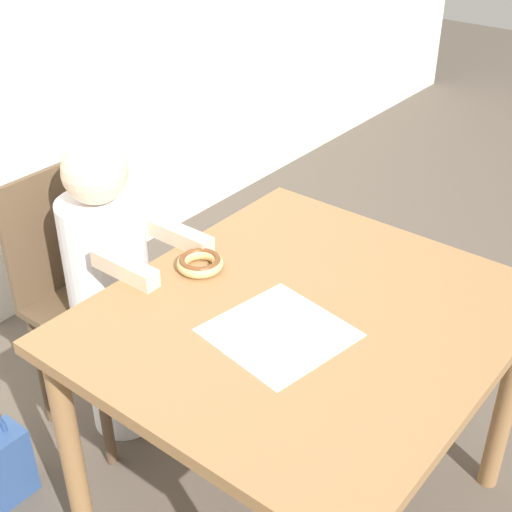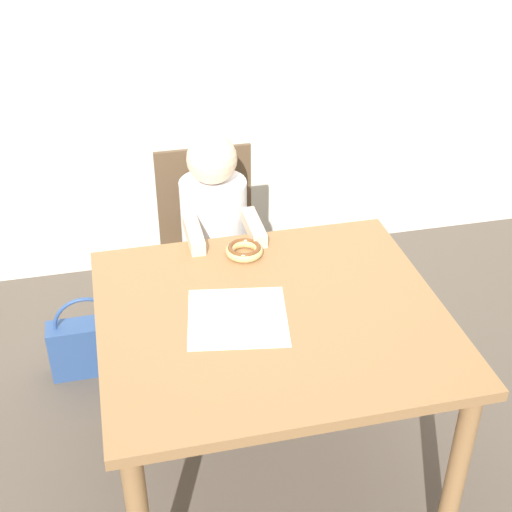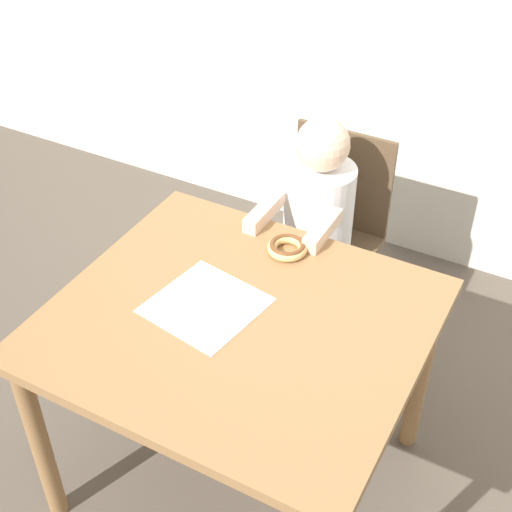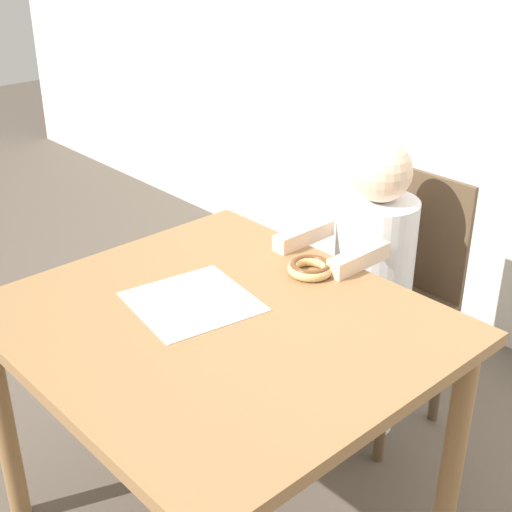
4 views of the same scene
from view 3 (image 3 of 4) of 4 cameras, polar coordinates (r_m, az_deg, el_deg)
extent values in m
plane|color=brown|center=(2.62, -1.20, -16.92)|extent=(12.00, 12.00, 0.00)
cube|color=olive|center=(2.07, -1.47, -5.28)|extent=(1.06, 0.95, 0.03)
cylinder|color=olive|center=(2.35, -16.91, -14.10)|extent=(0.06, 0.06, 0.71)
cylinder|color=olive|center=(2.77, -5.56, -2.51)|extent=(0.06, 0.06, 0.71)
cylinder|color=olive|center=(2.50, 13.05, -9.13)|extent=(0.06, 0.06, 0.71)
cube|color=brown|center=(2.77, 5.18, 0.47)|extent=(0.39, 0.38, 0.03)
cube|color=brown|center=(2.78, 6.98, 6.09)|extent=(0.39, 0.02, 0.42)
cylinder|color=brown|center=(2.86, 0.64, -4.05)|extent=(0.04, 0.04, 0.45)
cylinder|color=brown|center=(2.77, 6.67, -6.19)|extent=(0.04, 0.04, 0.45)
cylinder|color=brown|center=(3.08, 3.36, -0.61)|extent=(0.04, 0.04, 0.45)
cylinder|color=brown|center=(2.99, 9.02, -2.47)|extent=(0.04, 0.04, 0.45)
cylinder|color=white|center=(2.88, 4.54, -3.61)|extent=(0.22, 0.22, 0.48)
cylinder|color=white|center=(2.61, 5.01, 3.42)|extent=(0.26, 0.26, 0.38)
sphere|color=beige|center=(2.46, 5.37, 8.87)|extent=(0.19, 0.19, 0.19)
cube|color=beige|center=(2.43, 0.66, 3.55)|extent=(0.05, 0.22, 0.05)
cube|color=beige|center=(2.35, 5.35, 2.10)|extent=(0.05, 0.22, 0.05)
torus|color=#DBB270|center=(2.28, 2.52, 0.64)|extent=(0.13, 0.13, 0.03)
torus|color=brown|center=(2.28, 2.53, 0.86)|extent=(0.12, 0.12, 0.02)
cube|color=white|center=(2.10, -4.00, -3.90)|extent=(0.34, 0.34, 0.00)
cube|color=#2D4C84|center=(3.18, -4.12, -1.63)|extent=(0.33, 0.12, 0.25)
torus|color=#2D4C84|center=(3.10, -4.23, 0.12)|extent=(0.26, 0.02, 0.26)
camera|label=1|loc=(2.06, -49.32, 16.27)|focal=50.00mm
camera|label=2|loc=(1.26, -79.22, 3.36)|focal=50.00mm
camera|label=4|loc=(0.72, 56.51, -26.23)|focal=50.00mm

